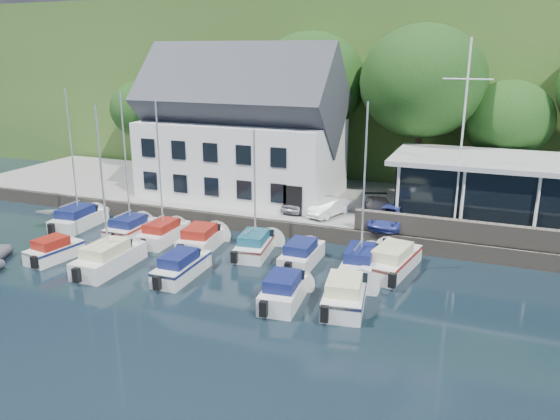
% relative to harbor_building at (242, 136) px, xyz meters
% --- Properties ---
extents(ground, '(180.00, 180.00, 0.00)m').
position_rel_harbor_building_xyz_m(ground, '(7.00, -16.50, -5.35)').
color(ground, black).
rests_on(ground, ground).
extents(quay, '(60.00, 13.00, 1.00)m').
position_rel_harbor_building_xyz_m(quay, '(7.00, 1.00, -4.85)').
color(quay, gray).
rests_on(quay, ground).
extents(quay_face, '(60.00, 0.30, 1.00)m').
position_rel_harbor_building_xyz_m(quay_face, '(7.00, -5.50, -4.85)').
color(quay_face, '#5A5348').
rests_on(quay_face, ground).
extents(hillside, '(160.00, 75.00, 16.00)m').
position_rel_harbor_building_xyz_m(hillside, '(7.00, 45.50, 2.65)').
color(hillside, '#375921').
rests_on(hillside, ground).
extents(field_patch, '(50.00, 30.00, 0.30)m').
position_rel_harbor_building_xyz_m(field_patch, '(15.00, 53.50, 10.80)').
color(field_patch, olive).
rests_on(field_patch, hillside).
extents(harbor_building, '(14.40, 8.20, 8.70)m').
position_rel_harbor_building_xyz_m(harbor_building, '(0.00, 0.00, 0.00)').
color(harbor_building, white).
rests_on(harbor_building, quay).
extents(club_pavilion, '(13.20, 7.20, 4.10)m').
position_rel_harbor_building_xyz_m(club_pavilion, '(18.00, -0.50, -2.30)').
color(club_pavilion, black).
rests_on(club_pavilion, quay).
extents(seawall, '(18.00, 0.50, 1.20)m').
position_rel_harbor_building_xyz_m(seawall, '(19.00, -5.10, -3.75)').
color(seawall, '#5A5348').
rests_on(seawall, quay).
extents(gangway, '(1.20, 6.00, 1.40)m').
position_rel_harbor_building_xyz_m(gangway, '(-9.50, -7.50, -5.35)').
color(gangway, silver).
rests_on(gangway, ground).
extents(car_silver, '(1.90, 3.81, 1.25)m').
position_rel_harbor_building_xyz_m(car_silver, '(5.53, -2.55, -3.73)').
color(car_silver, '#B6B6BC').
rests_on(car_silver, quay).
extents(car_white, '(2.31, 3.71, 1.15)m').
position_rel_harbor_building_xyz_m(car_white, '(7.75, -3.12, -3.77)').
color(car_white, white).
rests_on(car_white, quay).
extents(car_dgrey, '(3.12, 4.70, 1.27)m').
position_rel_harbor_building_xyz_m(car_dgrey, '(10.97, -2.70, -3.72)').
color(car_dgrey, '#2D2C31').
rests_on(car_dgrey, quay).
extents(car_blue, '(1.79, 3.92, 1.31)m').
position_rel_harbor_building_xyz_m(car_blue, '(11.88, -3.85, -3.70)').
color(car_blue, '#314198').
rests_on(car_blue, quay).
extents(flagpole, '(2.68, 0.20, 11.18)m').
position_rel_harbor_building_xyz_m(flagpole, '(15.66, -3.57, 1.24)').
color(flagpole, white).
rests_on(flagpole, quay).
extents(tree_0, '(5.80, 5.80, 7.92)m').
position_rel_harbor_building_xyz_m(tree_0, '(-12.68, 5.65, -0.39)').
color(tree_0, black).
rests_on(tree_0, quay).
extents(tree_2, '(8.76, 8.76, 11.97)m').
position_rel_harbor_building_xyz_m(tree_2, '(3.32, 5.86, 1.64)').
color(tree_2, black).
rests_on(tree_2, quay).
extents(tree_3, '(9.06, 9.06, 12.38)m').
position_rel_harbor_building_xyz_m(tree_3, '(12.12, 4.97, 1.84)').
color(tree_3, black).
rests_on(tree_3, quay).
extents(tree_4, '(6.25, 6.25, 8.54)m').
position_rel_harbor_building_xyz_m(tree_4, '(18.17, 5.88, -0.08)').
color(tree_4, black).
rests_on(tree_4, quay).
extents(boat_r1_0, '(2.38, 6.24, 8.95)m').
position_rel_harbor_building_xyz_m(boat_r1_0, '(-8.07, -8.78, -0.87)').
color(boat_r1_0, silver).
rests_on(boat_r1_0, ground).
extents(boat_r1_1, '(2.07, 5.25, 8.41)m').
position_rel_harbor_building_xyz_m(boat_r1_1, '(-3.65, -9.08, -1.15)').
color(boat_r1_1, silver).
rests_on(boat_r1_1, ground).
extents(boat_r1_2, '(1.92, 5.77, 8.23)m').
position_rel_harbor_building_xyz_m(boat_r1_2, '(-1.20, -9.07, -1.23)').
color(boat_r1_2, silver).
rests_on(boat_r1_2, ground).
extents(boat_r1_3, '(2.56, 5.59, 1.41)m').
position_rel_harbor_building_xyz_m(boat_r1_3, '(1.61, -9.26, -4.64)').
color(boat_r1_3, silver).
rests_on(boat_r1_3, ground).
extents(boat_r1_4, '(2.64, 5.86, 8.23)m').
position_rel_harbor_building_xyz_m(boat_r1_4, '(5.03, -8.97, -1.24)').
color(boat_r1_4, silver).
rests_on(boat_r1_4, ground).
extents(boat_r1_5, '(1.81, 5.45, 1.39)m').
position_rel_harbor_building_xyz_m(boat_r1_5, '(8.09, -9.48, -4.66)').
color(boat_r1_5, silver).
rests_on(boat_r1_5, ground).
extents(boat_r1_6, '(2.26, 6.35, 8.73)m').
position_rel_harbor_building_xyz_m(boat_r1_6, '(11.39, -9.33, -0.98)').
color(boat_r1_6, silver).
rests_on(boat_r1_6, ground).
extents(boat_r1_7, '(3.03, 6.99, 1.52)m').
position_rel_harbor_building_xyz_m(boat_r1_7, '(12.99, -8.67, -4.59)').
color(boat_r1_7, silver).
rests_on(boat_r1_7, ground).
extents(boat_r2_0, '(2.29, 4.73, 1.35)m').
position_rel_harbor_building_xyz_m(boat_r2_0, '(-5.22, -14.05, -4.67)').
color(boat_r2_0, silver).
rests_on(boat_r2_0, ground).
extents(boat_r2_1, '(2.13, 6.56, 9.51)m').
position_rel_harbor_building_xyz_m(boat_r2_1, '(-1.43, -14.00, -0.59)').
color(boat_r2_1, silver).
rests_on(boat_r2_1, ground).
extents(boat_r2_2, '(1.78, 5.78, 1.41)m').
position_rel_harbor_building_xyz_m(boat_r2_2, '(2.81, -13.51, -4.64)').
color(boat_r2_2, silver).
rests_on(boat_r2_2, ground).
extents(boat_r2_3, '(2.27, 5.41, 1.46)m').
position_rel_harbor_building_xyz_m(boat_r2_3, '(8.92, -14.35, -4.62)').
color(boat_r2_3, silver).
rests_on(boat_r2_3, ground).
extents(boat_r2_4, '(2.80, 5.85, 1.50)m').
position_rel_harbor_building_xyz_m(boat_r2_4, '(11.70, -13.73, -4.60)').
color(boat_r2_4, silver).
rests_on(boat_r2_4, ground).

